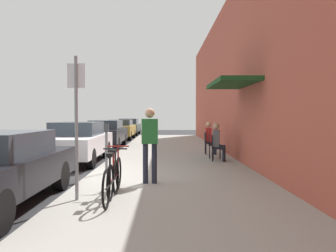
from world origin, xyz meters
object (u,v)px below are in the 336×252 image
object	(u,v)px
cafe_chair_1	(213,144)
bicycle_1	(115,176)
street_sign	(76,116)
bicycle_0	(111,181)
cafe_chair_0	(216,146)
cafe_chair_2	(208,142)
parked_car_2	(106,133)
seated_patron_0	(218,140)
seated_patron_2	(210,137)
parked_car_1	(77,141)
parking_meter	(106,145)
parked_car_4	(129,126)
parked_car_3	(120,129)
pedestrian_standing	(150,139)

from	to	relation	value
cafe_chair_1	bicycle_1	bearing A→B (deg)	-116.66
street_sign	bicycle_0	xyz separation A→B (m)	(0.64, -0.09, -1.16)
bicycle_1	cafe_chair_0	distance (m)	5.36
bicycle_0	cafe_chair_2	xyz separation A→B (m)	(2.70, 7.08, 0.14)
parked_car_2	seated_patron_0	xyz separation A→B (m)	(4.90, -6.18, 0.08)
seated_patron_2	parked_car_1	bearing A→B (deg)	-164.44
parking_meter	cafe_chair_0	size ratio (longest dim) A/B	1.52
parked_car_2	street_sign	xyz separation A→B (m)	(1.50, -11.24, 0.90)
parked_car_1	parked_car_4	distance (m)	16.60
parked_car_3	bicycle_1	size ratio (longest dim) A/B	2.57
bicycle_0	seated_patron_2	size ratio (longest dim) A/B	1.33
cafe_chair_1	pedestrian_standing	xyz separation A→B (m)	(-2.08, -4.43, 0.50)
bicycle_0	cafe_chair_1	world-z (taller)	bicycle_0
parking_meter	seated_patron_0	world-z (taller)	parking_meter
parked_car_1	seated_patron_2	xyz separation A→B (m)	(4.90, 1.36, 0.08)
parked_car_3	cafe_chair_2	bearing A→B (deg)	-64.18
cafe_chair_0	cafe_chair_1	bearing A→B (deg)	90.07
seated_patron_0	parked_car_4	bearing A→B (deg)	105.92
cafe_chair_2	parked_car_4	bearing A→B (deg)	107.62
cafe_chair_0	seated_patron_0	distance (m)	0.20
parked_car_2	cafe_chair_2	size ratio (longest dim) A/B	5.06
cafe_chair_2	seated_patron_2	distance (m)	0.20
parked_car_1	parked_car_2	distance (m)	5.61
parking_meter	cafe_chair_2	xyz separation A→B (m)	(3.29, 4.27, -0.26)
street_sign	parked_car_1	bearing A→B (deg)	104.92
parked_car_1	cafe_chair_1	size ratio (longest dim) A/B	5.06
cafe_chair_0	parked_car_4	bearing A→B (deg)	105.75
parked_car_4	parked_car_3	bearing A→B (deg)	-90.00
seated_patron_0	seated_patron_2	bearing A→B (deg)	90.01
parked_car_2	bicycle_0	xyz separation A→B (m)	(2.14, -11.32, -0.26)
parked_car_4	cafe_chair_1	size ratio (longest dim) A/B	5.06
parked_car_2	cafe_chair_0	size ratio (longest dim) A/B	5.06
bicycle_0	seated_patron_2	xyz separation A→B (m)	(2.76, 7.08, 0.34)
bicycle_0	seated_patron_0	distance (m)	5.84
street_sign	bicycle_1	xyz separation A→B (m)	(0.62, 0.45, -1.16)
parked_car_2	parked_car_3	xyz separation A→B (m)	(0.00, 5.76, -0.01)
seated_patron_0	cafe_chair_0	bearing A→B (deg)	168.05
parked_car_4	cafe_chair_0	world-z (taller)	parked_car_4
cafe_chair_0	pedestrian_standing	bearing A→B (deg)	-119.82
parked_car_3	cafe_chair_0	world-z (taller)	parked_car_3
parking_meter	bicycle_0	bearing A→B (deg)	-78.14
street_sign	seated_patron_2	world-z (taller)	street_sign
seated_patron_0	parked_car_1	bearing A→B (deg)	173.29
parked_car_4	parked_car_2	bearing A→B (deg)	-90.00
parked_car_3	parked_car_4	world-z (taller)	parked_car_4
bicycle_1	cafe_chair_2	bearing A→B (deg)	67.44
parked_car_1	seated_patron_0	bearing A→B (deg)	-6.71
parking_meter	bicycle_1	xyz separation A→B (m)	(0.57, -2.28, -0.41)
parked_car_2	cafe_chair_2	xyz separation A→B (m)	(4.84, -4.24, -0.11)
seated_patron_0	pedestrian_standing	world-z (taller)	pedestrian_standing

